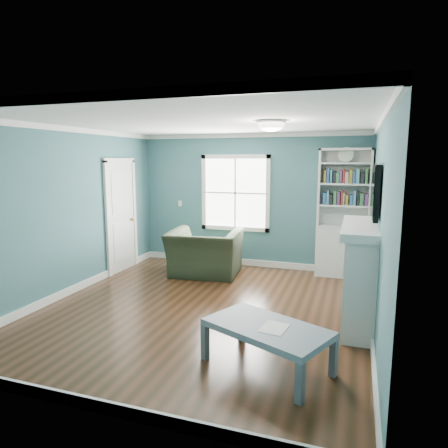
% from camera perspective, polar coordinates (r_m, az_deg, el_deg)
% --- Properties ---
extents(floor, '(5.00, 5.00, 0.00)m').
position_cam_1_polar(floor, '(5.83, -2.83, -11.99)').
color(floor, black).
rests_on(floor, ground).
extents(room_walls, '(5.00, 5.00, 5.00)m').
position_cam_1_polar(room_walls, '(5.46, -2.96, 3.68)').
color(room_walls, '#316664').
rests_on(room_walls, ground).
extents(trim, '(4.50, 5.00, 2.60)m').
position_cam_1_polar(trim, '(5.50, -2.93, 0.11)').
color(trim, white).
rests_on(trim, ground).
extents(window, '(1.40, 0.06, 1.50)m').
position_cam_1_polar(window, '(7.91, 1.63, 4.46)').
color(window, white).
rests_on(window, room_walls).
extents(bookshelf, '(0.90, 0.35, 2.31)m').
position_cam_1_polar(bookshelf, '(7.45, 16.59, -0.30)').
color(bookshelf, silver).
rests_on(bookshelf, ground).
extents(fireplace, '(0.44, 1.58, 1.30)m').
position_cam_1_polar(fireplace, '(5.46, 18.88, -6.93)').
color(fireplace, black).
rests_on(fireplace, ground).
extents(tv, '(0.06, 1.10, 0.65)m').
position_cam_1_polar(tv, '(5.27, 20.81, 4.47)').
color(tv, black).
rests_on(tv, fireplace).
extents(door, '(0.12, 0.98, 2.17)m').
position_cam_1_polar(door, '(7.78, -14.47, 1.29)').
color(door, silver).
rests_on(door, ground).
extents(ceiling_fixture, '(0.38, 0.38, 0.15)m').
position_cam_1_polar(ceiling_fixture, '(5.29, 6.76, 13.95)').
color(ceiling_fixture, white).
rests_on(ceiling_fixture, room_walls).
extents(light_switch, '(0.08, 0.01, 0.12)m').
position_cam_1_polar(light_switch, '(8.36, -6.29, 2.94)').
color(light_switch, white).
rests_on(light_switch, room_walls).
extents(recliner, '(1.34, 0.95, 1.10)m').
position_cam_1_polar(recliner, '(7.31, -2.78, -3.06)').
color(recliner, '#212C1B').
rests_on(recliner, ground).
extents(coffee_table, '(1.41, 1.12, 0.45)m').
position_cam_1_polar(coffee_table, '(4.20, 6.15, -14.94)').
color(coffee_table, '#4D545D').
rests_on(coffee_table, ground).
extents(paper_sheet, '(0.29, 0.34, 0.00)m').
position_cam_1_polar(paper_sheet, '(4.13, 7.16, -14.50)').
color(paper_sheet, white).
rests_on(paper_sheet, coffee_table).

